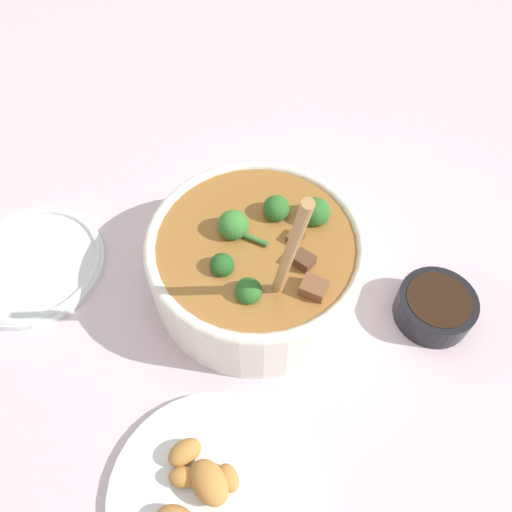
% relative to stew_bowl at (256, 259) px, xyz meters
% --- Properties ---
extents(ground_plane, '(4.00, 4.00, 0.00)m').
position_rel_stew_bowl_xyz_m(ground_plane, '(0.00, -0.00, -0.06)').
color(ground_plane, silver).
extents(stew_bowl, '(0.29, 0.29, 0.32)m').
position_rel_stew_bowl_xyz_m(stew_bowl, '(0.00, 0.00, 0.00)').
color(stew_bowl, white).
rests_on(stew_bowl, ground_plane).
extents(condiment_bowl, '(0.11, 0.11, 0.04)m').
position_rel_stew_bowl_xyz_m(condiment_bowl, '(-0.08, 0.24, -0.04)').
color(condiment_bowl, black).
rests_on(condiment_bowl, ground_plane).
extents(empty_plate, '(0.21, 0.21, 0.02)m').
position_rel_stew_bowl_xyz_m(empty_plate, '(0.14, -0.30, -0.05)').
color(empty_plate, white).
rests_on(empty_plate, ground_plane).
extents(food_plate, '(0.23, 0.23, 0.05)m').
position_rel_stew_bowl_xyz_m(food_plate, '(0.27, 0.09, -0.05)').
color(food_plate, white).
rests_on(food_plate, ground_plane).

